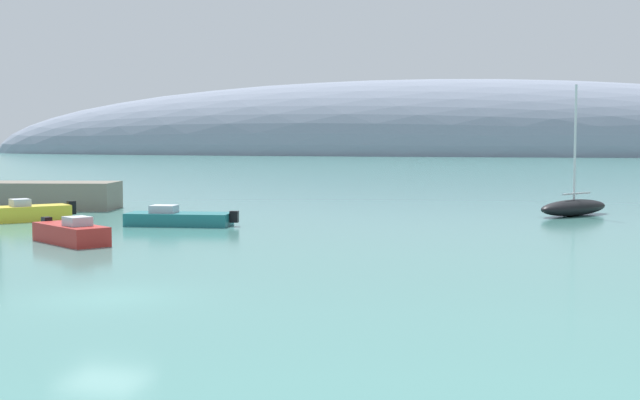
# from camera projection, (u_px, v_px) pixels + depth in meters

# --- Properties ---
(water) EXTENTS (600.00, 600.00, 0.00)m
(water) POSITION_uv_depth(u_px,v_px,m) (104.00, 298.00, 25.24)
(water) COLOR teal
(water) RESTS_ON ground
(distant_ridge) EXTENTS (265.09, 52.03, 41.45)m
(distant_ridge) POSITION_uv_depth(u_px,v_px,m) (416.00, 155.00, 241.41)
(distant_ridge) COLOR gray
(distant_ridge) RESTS_ON ground
(sailboat_black_near_shore) EXTENTS (4.90, 5.88, 7.78)m
(sailboat_black_near_shore) POSITION_uv_depth(u_px,v_px,m) (574.00, 207.00, 51.94)
(sailboat_black_near_shore) COLOR black
(sailboat_black_near_shore) RESTS_ON water
(motorboat_yellow_foreground) EXTENTS (3.98, 4.21, 1.25)m
(motorboat_yellow_foreground) POSITION_uv_depth(u_px,v_px,m) (31.00, 213.00, 48.65)
(motorboat_yellow_foreground) COLOR yellow
(motorboat_yellow_foreground) RESTS_ON water
(motorboat_red_alongside_breakwater) EXTENTS (4.67, 3.82, 1.23)m
(motorboat_red_alongside_breakwater) POSITION_uv_depth(u_px,v_px,m) (71.00, 233.00, 38.28)
(motorboat_red_alongside_breakwater) COLOR red
(motorboat_red_alongside_breakwater) RESTS_ON water
(motorboat_teal_outer) EXTENTS (6.05, 2.65, 1.08)m
(motorboat_teal_outer) POSITION_uv_depth(u_px,v_px,m) (179.00, 218.00, 46.04)
(motorboat_teal_outer) COLOR #1E6B70
(motorboat_teal_outer) RESTS_ON water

